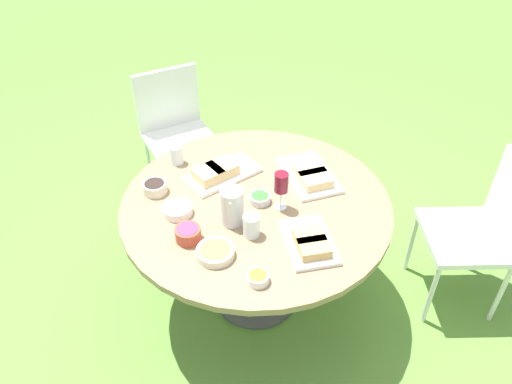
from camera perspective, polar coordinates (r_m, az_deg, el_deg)
name	(u,v)px	position (r m, az deg, el deg)	size (l,w,h in m)	color
ground_plane	(256,295)	(2.97, 0.00, -11.70)	(40.00, 40.00, 0.00)	#5B8C38
dining_table	(256,216)	(2.52, 0.00, -2.71)	(1.34, 1.34, 0.71)	#4C4C51
chair_near_left	(484,226)	(2.86, 24.58, -3.56)	(0.47, 0.45, 0.89)	silver
chair_near_right	(176,126)	(3.45, -9.18, 7.44)	(0.58, 0.59, 0.89)	silver
water_pitcher	(232,207)	(2.29, -2.75, -1.67)	(0.12, 0.11, 0.18)	silver
wine_glass	(281,184)	(2.34, 2.92, 0.95)	(0.07, 0.07, 0.20)	silver
platter_bread_main	(311,175)	(2.60, 6.26, 1.94)	(0.43, 0.35, 0.07)	white
platter_charcuterie	(219,173)	(2.61, -4.29, 2.22)	(0.40, 0.42, 0.08)	white
platter_sandwich_side	(310,242)	(2.23, 6.20, -5.74)	(0.36, 0.28, 0.06)	white
bowl_fries	(215,252)	(2.18, -4.68, -6.85)	(0.17, 0.17, 0.04)	beige
bowl_salad	(260,198)	(2.45, 0.46, -0.65)	(0.10, 0.10, 0.04)	silver
bowl_olives	(155,187)	(2.55, -11.49, 0.56)	(0.12, 0.12, 0.06)	beige
bowl_dip_red	(188,233)	(2.26, -7.78, -4.70)	(0.12, 0.12, 0.07)	#B74733
bowl_dip_cream	(178,210)	(2.41, -8.96, -1.99)	(0.14, 0.14, 0.04)	white
bowl_roasted_veg	(258,278)	(2.07, 0.21, -9.76)	(0.09, 0.09, 0.04)	white
cup_water_near	(251,226)	(2.25, -0.52, -3.86)	(0.08, 0.08, 0.11)	silver
cup_water_far	(177,155)	(2.73, -9.07, 4.23)	(0.07, 0.07, 0.10)	silver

